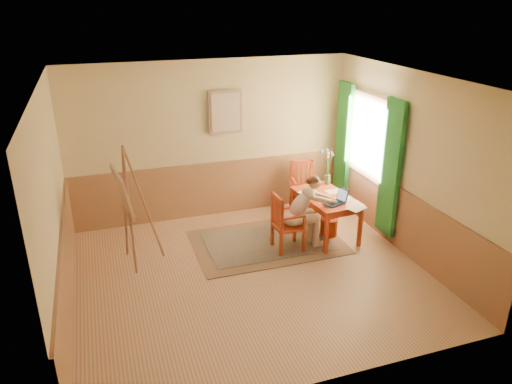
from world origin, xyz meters
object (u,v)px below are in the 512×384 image
object	(u,v)px
chair_left	(286,223)
figure	(304,209)
chair_back	(303,188)
easel	(125,196)
laptop	(337,201)
table	(326,201)

from	to	relation	value
chair_left	figure	xyz separation A→B (m)	(0.31, 0.01, 0.19)
figure	chair_back	bearing A→B (deg)	66.78
chair_left	chair_back	size ratio (longest dim) A/B	0.99
easel	laptop	bearing A→B (deg)	-7.45
table	laptop	bearing A→B (deg)	-85.98
figure	easel	distance (m)	2.72
chair_left	easel	world-z (taller)	easel
chair_left	figure	world-z (taller)	figure
table	easel	bearing A→B (deg)	178.27
laptop	easel	world-z (taller)	easel
chair_back	laptop	size ratio (longest dim) A/B	2.34
chair_left	chair_back	bearing A→B (deg)	55.88
chair_left	easel	size ratio (longest dim) A/B	0.51
laptop	easel	size ratio (longest dim) A/B	0.22
chair_left	chair_back	world-z (taller)	chair_back
chair_back	easel	xyz separation A→B (m)	(-3.20, -0.91, 0.62)
chair_back	easel	world-z (taller)	easel
chair_back	figure	world-z (taller)	figure
figure	laptop	bearing A→B (deg)	-7.97
table	laptop	world-z (taller)	laptop
figure	laptop	distance (m)	0.54
figure	easel	bearing A→B (deg)	172.66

